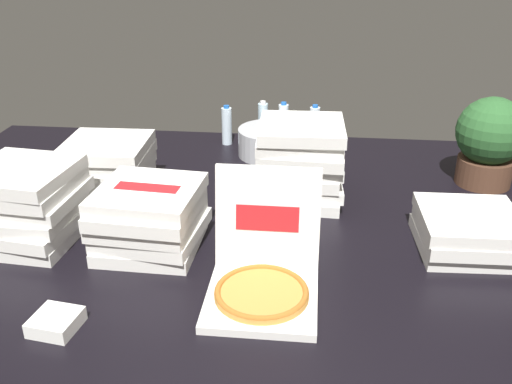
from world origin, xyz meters
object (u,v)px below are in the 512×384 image
ice_bucket (272,142)px  water_bottle_0 (263,121)px  water_bottle_4 (283,122)px  napkin_pile (56,322)px  water_bottle_3 (324,135)px  potted_plant (490,140)px  pizza_stack_left_far (108,167)px  pizza_stack_right_mid (149,218)px  water_bottle_1 (314,125)px  pizza_stack_right_far (469,232)px  pizza_stack_center_near (27,204)px  open_pizza_box (263,272)px  water_bottle_2 (227,126)px  pizza_stack_left_mid (300,161)px

ice_bucket → water_bottle_0: size_ratio=1.62×
water_bottle_4 → napkin_pile: size_ratio=1.66×
water_bottle_0 → water_bottle_3: size_ratio=1.00×
water_bottle_4 → potted_plant: (0.98, -0.51, 0.11)m
pizza_stack_left_far → water_bottle_4: pizza_stack_left_far is taller
pizza_stack_right_mid → water_bottle_1: 1.37m
potted_plant → napkin_pile: bearing=-141.3°
pizza_stack_right_far → pizza_stack_right_mid: 1.20m
pizza_stack_center_near → ice_bucket: size_ratio=1.16×
pizza_stack_center_near → napkin_pile: pizza_stack_center_near is taller
water_bottle_0 → pizza_stack_center_near: bearing=-122.3°
water_bottle_3 → water_bottle_4: size_ratio=1.00×
open_pizza_box → potted_plant: 1.39m
pizza_stack_right_mid → pizza_stack_left_far: bearing=124.7°
pizza_stack_right_far → water_bottle_2: size_ratio=1.78×
water_bottle_2 → water_bottle_3: (0.54, -0.09, 0.00)m
water_bottle_3 → water_bottle_4: (-0.23, 0.19, 0.00)m
pizza_stack_right_mid → pizza_stack_center_near: pizza_stack_center_near is taller
potted_plant → napkin_pile: potted_plant is taller
pizza_stack_center_near → pizza_stack_left_far: bearing=69.6°
pizza_stack_center_near → water_bottle_3: size_ratio=1.87×
water_bottle_2 → water_bottle_3: 0.55m
open_pizza_box → pizza_stack_right_far: open_pizza_box is taller
water_bottle_2 → water_bottle_4: 0.32m
napkin_pile → pizza_stack_right_mid: bearing=72.4°
water_bottle_2 → pizza_stack_right_far: bearing=-44.2°
ice_bucket → pizza_stack_center_near: bearing=-130.7°
pizza_stack_left_mid → napkin_pile: (-0.70, -1.01, -0.15)m
napkin_pile → water_bottle_2: bearing=80.7°
ice_bucket → water_bottle_1: 0.31m
pizza_stack_right_far → pizza_stack_left_far: bearing=167.1°
pizza_stack_center_near → pizza_stack_right_far: bearing=3.3°
ice_bucket → water_bottle_3: (0.28, 0.05, 0.03)m
pizza_stack_left_mid → napkin_pile: pizza_stack_left_mid is taller
pizza_stack_right_far → water_bottle_3: size_ratio=1.78×
pizza_stack_center_near → napkin_pile: (0.33, -0.52, -0.13)m
water_bottle_2 → potted_plant: size_ratio=0.53×
water_bottle_4 → water_bottle_2: bearing=-162.5°
water_bottle_2 → potted_plant: (1.29, -0.41, 0.11)m
potted_plant → water_bottle_2: bearing=162.4°
ice_bucket → water_bottle_4: size_ratio=1.62×
ice_bucket → water_bottle_0: 0.26m
open_pizza_box → water_bottle_0: (-0.15, 1.51, 0.03)m
pizza_stack_left_mid → water_bottle_2: pizza_stack_left_mid is taller
ice_bucket → water_bottle_2: 0.30m
potted_plant → pizza_stack_right_far: bearing=-108.7°
pizza_stack_left_mid → pizza_stack_center_near: size_ratio=0.95×
pizza_stack_center_near → water_bottle_0: bearing=57.7°
open_pizza_box → water_bottle_2: 1.45m
open_pizza_box → potted_plant: potted_plant is taller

